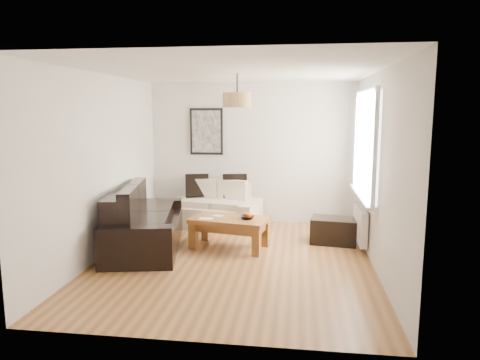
# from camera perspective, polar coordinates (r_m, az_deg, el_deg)

# --- Properties ---
(floor) EXTENTS (4.50, 4.50, 0.00)m
(floor) POSITION_cam_1_polar(r_m,az_deg,el_deg) (6.30, -0.73, -10.34)
(floor) COLOR brown
(floor) RESTS_ON ground
(ceiling) EXTENTS (3.80, 4.50, 0.00)m
(ceiling) POSITION_cam_1_polar(r_m,az_deg,el_deg) (5.97, -0.78, 13.96)
(ceiling) COLOR white
(ceiling) RESTS_ON floor
(wall_back) EXTENTS (3.80, 0.04, 2.60)m
(wall_back) POSITION_cam_1_polar(r_m,az_deg,el_deg) (8.21, 1.52, 3.50)
(wall_back) COLOR silver
(wall_back) RESTS_ON floor
(wall_front) EXTENTS (3.80, 0.04, 2.60)m
(wall_front) POSITION_cam_1_polar(r_m,az_deg,el_deg) (3.81, -5.66, -2.88)
(wall_front) COLOR silver
(wall_front) RESTS_ON floor
(wall_left) EXTENTS (0.04, 4.50, 2.60)m
(wall_left) POSITION_cam_1_polar(r_m,az_deg,el_deg) (6.54, -17.46, 1.69)
(wall_left) COLOR silver
(wall_left) RESTS_ON floor
(wall_right) EXTENTS (0.04, 4.50, 2.60)m
(wall_right) POSITION_cam_1_polar(r_m,az_deg,el_deg) (6.02, 17.44, 1.10)
(wall_right) COLOR silver
(wall_right) RESTS_ON floor
(window_bay) EXTENTS (0.14, 1.90, 1.60)m
(window_bay) POSITION_cam_1_polar(r_m,az_deg,el_deg) (6.77, 16.08, 4.54)
(window_bay) COLOR white
(window_bay) RESTS_ON wall_right
(radiator) EXTENTS (0.10, 0.90, 0.52)m
(radiator) POSITION_cam_1_polar(r_m,az_deg,el_deg) (6.96, 15.32, -5.51)
(radiator) COLOR white
(radiator) RESTS_ON wall_right
(poster) EXTENTS (0.62, 0.04, 0.87)m
(poster) POSITION_cam_1_polar(r_m,az_deg,el_deg) (8.29, -4.38, 6.30)
(poster) COLOR black
(poster) RESTS_ON wall_back
(pendant_shade) EXTENTS (0.40, 0.40, 0.20)m
(pendant_shade) POSITION_cam_1_polar(r_m,az_deg,el_deg) (6.24, -0.37, 10.33)
(pendant_shade) COLOR tan
(pendant_shade) RESTS_ON ceiling
(loveseat_cream) EXTENTS (1.69, 1.12, 0.77)m
(loveseat_cream) POSITION_cam_1_polar(r_m,az_deg,el_deg) (7.98, -3.18, -3.31)
(loveseat_cream) COLOR beige
(loveseat_cream) RESTS_ON floor
(sofa_leather) EXTENTS (1.38, 2.20, 0.89)m
(sofa_leather) POSITION_cam_1_polar(r_m,az_deg,el_deg) (6.86, -12.24, -5.07)
(sofa_leather) COLOR black
(sofa_leather) RESTS_ON floor
(coffee_table) EXTENTS (1.25, 0.84, 0.47)m
(coffee_table) POSITION_cam_1_polar(r_m,az_deg,el_deg) (6.77, -1.36, -6.86)
(coffee_table) COLOR brown
(coffee_table) RESTS_ON floor
(ottoman) EXTENTS (0.77, 0.55, 0.41)m
(ottoman) POSITION_cam_1_polar(r_m,az_deg,el_deg) (7.16, 12.09, -6.44)
(ottoman) COLOR black
(ottoman) RESTS_ON floor
(cushion_left) EXTENTS (0.45, 0.23, 0.43)m
(cushion_left) POSITION_cam_1_polar(r_m,az_deg,el_deg) (8.18, -5.60, -0.73)
(cushion_left) COLOR black
(cushion_left) RESTS_ON loveseat_cream
(cushion_right) EXTENTS (0.46, 0.23, 0.44)m
(cushion_right) POSITION_cam_1_polar(r_m,az_deg,el_deg) (8.05, -0.67, -0.79)
(cushion_right) COLOR black
(cushion_right) RESTS_ON loveseat_cream
(fruit_bowl) EXTENTS (0.23, 0.23, 0.05)m
(fruit_bowl) POSITION_cam_1_polar(r_m,az_deg,el_deg) (6.62, 0.98, -4.87)
(fruit_bowl) COLOR black
(fruit_bowl) RESTS_ON coffee_table
(orange_a) EXTENTS (0.10, 0.10, 0.09)m
(orange_a) POSITION_cam_1_polar(r_m,az_deg,el_deg) (6.70, 1.21, -4.60)
(orange_a) COLOR orange
(orange_a) RESTS_ON fruit_bowl
(orange_b) EXTENTS (0.11, 0.11, 0.09)m
(orange_b) POSITION_cam_1_polar(r_m,az_deg,el_deg) (6.71, 1.49, -4.59)
(orange_b) COLOR orange
(orange_b) RESTS_ON fruit_bowl
(orange_c) EXTENTS (0.08, 0.08, 0.07)m
(orange_c) POSITION_cam_1_polar(r_m,az_deg,el_deg) (6.75, 0.76, -4.50)
(orange_c) COLOR orange
(orange_c) RESTS_ON fruit_bowl
(papers) EXTENTS (0.22, 0.16, 0.01)m
(papers) POSITION_cam_1_polar(r_m,az_deg,el_deg) (6.67, -4.42, -5.02)
(papers) COLOR silver
(papers) RESTS_ON coffee_table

